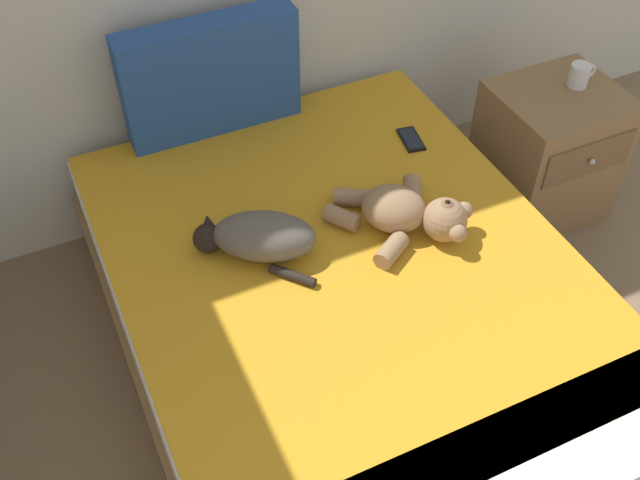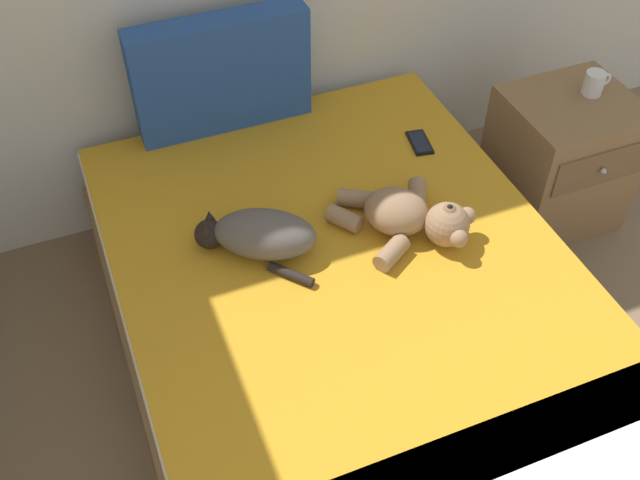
{
  "view_description": "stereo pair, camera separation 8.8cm",
  "coord_description": "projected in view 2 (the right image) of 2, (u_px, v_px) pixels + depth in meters",
  "views": [
    {
      "loc": [
        0.52,
        1.29,
        2.3
      ],
      "look_at": [
        1.23,
        2.81,
        0.59
      ],
      "focal_mm": 41.57,
      "sensor_mm": 36.0,
      "label": 1
    },
    {
      "loc": [
        0.6,
        1.26,
        2.3
      ],
      "look_at": [
        1.23,
        2.81,
        0.59
      ],
      "focal_mm": 41.57,
      "sensor_mm": 36.0,
      "label": 2
    }
  ],
  "objects": [
    {
      "name": "bed",
      "position": [
        346.0,
        315.0,
        2.6
      ],
      "size": [
        1.51,
        1.96,
        0.5
      ],
      "color": "olive",
      "rests_on": "ground_plane"
    },
    {
      "name": "patterned_cushion",
      "position": [
        221.0,
        74.0,
        2.8
      ],
      "size": [
        0.68,
        0.12,
        0.46
      ],
      "color": "#264C99",
      "rests_on": "bed"
    },
    {
      "name": "cat",
      "position": [
        259.0,
        235.0,
        2.43
      ],
      "size": [
        0.41,
        0.38,
        0.15
      ],
      "color": "#59514C",
      "rests_on": "bed"
    },
    {
      "name": "teddy_bear",
      "position": [
        410.0,
        216.0,
        2.49
      ],
      "size": [
        0.46,
        0.44,
        0.16
      ],
      "color": "#937051",
      "rests_on": "bed"
    },
    {
      "name": "cell_phone",
      "position": [
        420.0,
        142.0,
        2.87
      ],
      "size": [
        0.1,
        0.16,
        0.01
      ],
      "color": "black",
      "rests_on": "bed"
    },
    {
      "name": "nightstand",
      "position": [
        559.0,
        160.0,
        3.13
      ],
      "size": [
        0.5,
        0.48,
        0.59
      ],
      "color": "olive",
      "rests_on": "ground_plane"
    },
    {
      "name": "mug",
      "position": [
        595.0,
        83.0,
        2.93
      ],
      "size": [
        0.12,
        0.08,
        0.09
      ],
      "color": "silver",
      "rests_on": "nightstand"
    }
  ]
}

